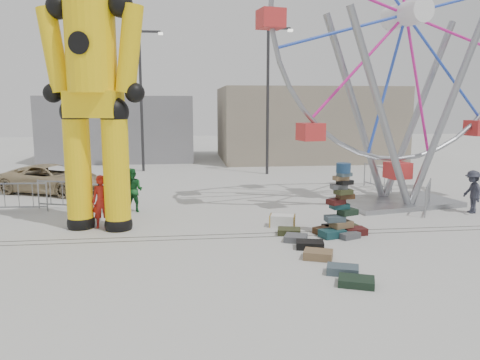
{
  "coord_description": "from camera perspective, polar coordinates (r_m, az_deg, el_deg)",
  "views": [
    {
      "loc": [
        -1.58,
        -12.63,
        3.91
      ],
      "look_at": [
        0.08,
        1.32,
        1.61
      ],
      "focal_mm": 35.0,
      "sensor_mm": 36.0,
      "label": 1
    }
  ],
  "objects": [
    {
      "name": "pedestrian_red",
      "position": [
        15.43,
        -16.47,
        -2.54
      ],
      "size": [
        0.66,
        0.47,
        1.69
      ],
      "primitive_type": "imported",
      "rotation": [
        0.0,
        0.0,
        0.12
      ],
      "color": "#A11C17",
      "rests_on": "ground"
    },
    {
      "name": "ground",
      "position": [
        13.32,
        0.33,
        -7.78
      ],
      "size": [
        90.0,
        90.0,
        0.0
      ],
      "primitive_type": "plane",
      "color": "#9E9E99",
      "rests_on": "ground"
    },
    {
      "name": "barricade_dummy_a",
      "position": [
        18.83,
        -25.37,
        -1.88
      ],
      "size": [
        2.0,
        0.19,
        1.1
      ],
      "primitive_type": null,
      "rotation": [
        0.0,
        0.0,
        -0.05
      ],
      "color": "gray",
      "rests_on": "ground"
    },
    {
      "name": "lamp_post_right",
      "position": [
        26.06,
        3.61,
        10.54
      ],
      "size": [
        1.41,
        0.25,
        8.0
      ],
      "color": "#2D2D30",
      "rests_on": "ground"
    },
    {
      "name": "parked_suv",
      "position": [
        22.23,
        -21.98,
        0.14
      ],
      "size": [
        5.0,
        3.71,
        1.26
      ],
      "primitive_type": "imported",
      "rotation": [
        0.0,
        0.0,
        1.17
      ],
      "color": "#9D8A65",
      "rests_on": "ground"
    },
    {
      "name": "crash_test_dummy",
      "position": [
        15.02,
        -17.5,
        11.04
      ],
      "size": [
        3.38,
        1.49,
        8.49
      ],
      "rotation": [
        0.0,
        0.0,
        -0.27
      ],
      "color": "black",
      "rests_on": "ground"
    },
    {
      "name": "steamer_trunk",
      "position": [
        15.13,
        5.19,
        -4.98
      ],
      "size": [
        0.9,
        0.68,
        0.38
      ],
      "primitive_type": "cube",
      "rotation": [
        0.0,
        0.0,
        -0.29
      ],
      "color": "silver",
      "rests_on": "ground"
    },
    {
      "name": "pedestrian_grey",
      "position": [
        18.78,
        26.47,
        -1.29
      ],
      "size": [
        0.66,
        1.05,
        1.55
      ],
      "primitive_type": "imported",
      "rotation": [
        0.0,
        0.0,
        -1.65
      ],
      "color": "#262833",
      "rests_on": "ground"
    },
    {
      "name": "ferris_wheel",
      "position": [
        19.16,
        19.43,
        15.79
      ],
      "size": [
        10.74,
        3.53,
        12.68
      ],
      "rotation": [
        0.0,
        0.0,
        0.2
      ],
      "color": "gray",
      "rests_on": "ground"
    },
    {
      "name": "row_case_1",
      "position": [
        13.63,
        6.81,
        -7.04
      ],
      "size": [
        0.79,
        0.77,
        0.18
      ],
      "primitive_type": "cube",
      "rotation": [
        0.0,
        0.0,
        -0.38
      ],
      "color": "#505257",
      "rests_on": "ground"
    },
    {
      "name": "suitcase_tower",
      "position": [
        14.4,
        12.17,
        -4.16
      ],
      "size": [
        1.61,
        1.4,
        2.18
      ],
      "rotation": [
        0.0,
        0.0,
        0.25
      ],
      "color": "#163F44",
      "rests_on": "ground"
    },
    {
      "name": "track_line_far",
      "position": [
        14.27,
        -0.17,
        -6.59
      ],
      "size": [
        40.0,
        0.04,
        0.01
      ],
      "primitive_type": "cube",
      "color": "#47443F",
      "rests_on": "ground"
    },
    {
      "name": "row_case_5",
      "position": [
        10.71,
        14.0,
        -11.92
      ],
      "size": [
        0.91,
        0.79,
        0.17
      ],
      "primitive_type": "cube",
      "rotation": [
        0.0,
        0.0,
        -0.38
      ],
      "color": "black",
      "rests_on": "ground"
    },
    {
      "name": "barricade_dummy_c",
      "position": [
        17.54,
        -16.42,
        -2.12
      ],
      "size": [
        1.98,
        0.52,
        1.1
      ],
      "primitive_type": null,
      "rotation": [
        0.0,
        0.0,
        -0.21
      ],
      "color": "gray",
      "rests_on": "ground"
    },
    {
      "name": "pedestrian_black",
      "position": [
        17.32,
        -15.44,
        -0.99
      ],
      "size": [
        1.14,
        0.66,
        1.83
      ],
      "primitive_type": "imported",
      "rotation": [
        0.0,
        0.0,
        2.93
      ],
      "color": "black",
      "rests_on": "ground"
    },
    {
      "name": "row_case_3",
      "position": [
        12.22,
        9.51,
        -8.96
      ],
      "size": [
        0.86,
        0.75,
        0.22
      ],
      "primitive_type": "cube",
      "rotation": [
        0.0,
        0.0,
        -0.38
      ],
      "color": "brown",
      "rests_on": "ground"
    },
    {
      "name": "barricade_wheel_front",
      "position": [
        18.31,
        21.92,
        -1.96
      ],
      "size": [
        1.16,
        1.74,
        1.1
      ],
      "primitive_type": null,
      "rotation": [
        0.0,
        0.0,
        1.0
      ],
      "color": "gray",
      "rests_on": "ground"
    },
    {
      "name": "row_case_2",
      "position": [
        13.03,
        8.52,
        -7.8
      ],
      "size": [
        0.83,
        0.65,
        0.2
      ],
      "primitive_type": "cube",
      "rotation": [
        0.0,
        0.0,
        -0.21
      ],
      "color": "black",
      "rests_on": "ground"
    },
    {
      "name": "lamp_post_left",
      "position": [
        27.73,
        -11.79,
        10.29
      ],
      "size": [
        1.41,
        0.25,
        8.0
      ],
      "color": "#2D2D30",
      "rests_on": "ground"
    },
    {
      "name": "barricade_wheel_back",
      "position": [
        22.51,
        16.43,
        0.33
      ],
      "size": [
        0.6,
        1.96,
        1.1
      ],
      "primitive_type": null,
      "rotation": [
        0.0,
        0.0,
        -1.32
      ],
      "color": "gray",
      "rests_on": "ground"
    },
    {
      "name": "building_right",
      "position": [
        33.77,
        8.0,
        6.82
      ],
      "size": [
        12.0,
        8.0,
        5.0
      ],
      "primitive_type": "cube",
      "color": "gray",
      "rests_on": "ground"
    },
    {
      "name": "building_left",
      "position": [
        34.95,
        -14.13,
        6.22
      ],
      "size": [
        10.0,
        8.0,
        4.4
      ],
      "primitive_type": "cube",
      "color": "gray",
      "rests_on": "ground"
    },
    {
      "name": "pedestrian_green",
      "position": [
        17.4,
        -12.94,
        -1.24
      ],
      "size": [
        0.95,
        0.85,
        1.6
      ],
      "primitive_type": "imported",
      "rotation": [
        0.0,
        0.0,
        -0.39
      ],
      "color": "#165A26",
      "rests_on": "ground"
    },
    {
      "name": "row_case_0",
      "position": [
        14.29,
        6.0,
        -6.25
      ],
      "size": [
        0.78,
        0.66,
        0.18
      ],
      "primitive_type": "cube",
      "rotation": [
        0.0,
        0.0,
        -0.23
      ],
      "color": "#32371B",
      "rests_on": "ground"
    },
    {
      "name": "track_line_near",
      "position": [
        13.89,
        0.02,
        -7.04
      ],
      "size": [
        40.0,
        0.04,
        0.01
      ],
      "primitive_type": "cube",
      "color": "#47443F",
      "rests_on": "ground"
    },
    {
      "name": "row_case_4",
      "position": [
        11.29,
        12.41,
        -10.65
      ],
      "size": [
        0.84,
        0.69,
        0.2
      ],
      "primitive_type": "cube",
      "rotation": [
        0.0,
        0.0,
        -0.36
      ],
      "color": "#40525B",
      "rests_on": "ground"
    },
    {
      "name": "barricade_dummy_b",
      "position": [
        18.6,
        -20.81,
        -1.72
      ],
      "size": [
        1.94,
        0.7,
        1.1
      ],
      "primitive_type": null,
      "rotation": [
        0.0,
        0.0,
        -0.31
      ],
      "color": "gray",
      "rests_on": "ground"
    }
  ]
}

